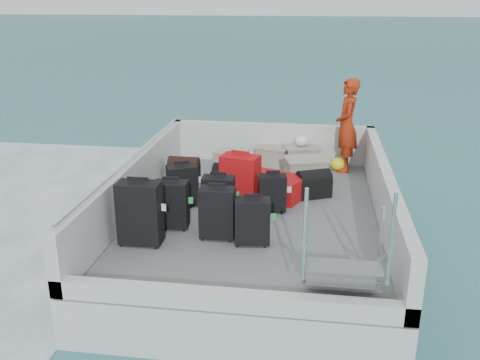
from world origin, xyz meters
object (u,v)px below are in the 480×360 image
at_px(suitcase_5, 240,180).
at_px(suitcase_6, 252,222).
at_px(suitcase_0, 140,214).
at_px(suitcase_2, 182,186).
at_px(crate_3, 306,171).
at_px(crate_1, 273,157).
at_px(suitcase_4, 218,199).
at_px(suitcase_1, 172,205).
at_px(suitcase_8, 274,187).
at_px(crate_0, 231,161).
at_px(passenger, 347,126).
at_px(crate_2, 301,157).
at_px(suitcase_7, 273,194).
at_px(suitcase_3, 218,214).

bearing_deg(suitcase_5, suitcase_6, -61.60).
height_order(suitcase_0, suitcase_2, suitcase_0).
bearing_deg(crate_3, crate_1, 125.53).
relative_size(suitcase_4, crate_3, 0.99).
distance_m(suitcase_2, suitcase_5, 0.83).
xyz_separation_m(suitcase_0, crate_1, (1.33, 3.36, -0.24)).
relative_size(suitcase_1, suitcase_8, 0.75).
bearing_deg(crate_1, suitcase_1, -110.54).
bearing_deg(crate_3, suitcase_6, -104.16).
relative_size(suitcase_1, crate_0, 1.25).
distance_m(suitcase_0, passenger, 4.16).
xyz_separation_m(crate_0, crate_2, (1.19, 0.36, 0.02)).
bearing_deg(crate_0, crate_3, -20.71).
height_order(suitcase_8, crate_1, suitcase_8).
bearing_deg(passenger, crate_3, -41.71).
xyz_separation_m(suitcase_4, suitcase_6, (0.53, -0.64, -0.02)).
bearing_deg(crate_2, suitcase_2, -127.54).
relative_size(suitcase_8, passenger, 0.53).
bearing_deg(crate_1, suitcase_4, -101.52).
distance_m(crate_2, crate_3, 0.86).
height_order(suitcase_2, suitcase_4, suitcase_4).
bearing_deg(crate_2, crate_1, 180.00).
bearing_deg(suitcase_1, suitcase_0, -119.55).
relative_size(suitcase_1, suitcase_5, 0.87).
bearing_deg(suitcase_4, crate_2, 67.13).
height_order(suitcase_0, crate_0, suitcase_0).
xyz_separation_m(suitcase_5, suitcase_7, (0.49, -0.22, -0.10)).
relative_size(suitcase_4, suitcase_5, 0.85).
height_order(crate_0, passenger, passenger).
bearing_deg(suitcase_3, crate_3, 65.14).
distance_m(suitcase_3, crate_0, 2.74).
height_order(suitcase_8, crate_0, suitcase_8).
bearing_deg(suitcase_6, crate_0, 96.85).
xyz_separation_m(suitcase_6, crate_3, (0.59, 2.33, -0.10)).
distance_m(suitcase_6, suitcase_8, 1.63).
bearing_deg(suitcase_0, crate_0, 78.07).
relative_size(suitcase_3, crate_3, 1.05).
relative_size(suitcase_7, passenger, 0.34).
bearing_deg(suitcase_8, suitcase_1, 160.21).
xyz_separation_m(crate_1, crate_2, (0.50, 0.00, 0.02)).
height_order(suitcase_4, suitcase_5, suitcase_5).
distance_m(suitcase_6, crate_0, 2.92).
height_order(suitcase_4, crate_3, suitcase_4).
xyz_separation_m(suitcase_4, crate_3, (1.12, 1.69, -0.12)).
bearing_deg(suitcase_7, suitcase_0, -147.76).
xyz_separation_m(suitcase_4, suitcase_5, (0.20, 0.64, 0.06)).
distance_m(suitcase_3, passenger, 3.44).
relative_size(suitcase_7, crate_3, 0.85).
bearing_deg(crate_1, crate_0, -152.78).
height_order(suitcase_4, crate_0, suitcase_4).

